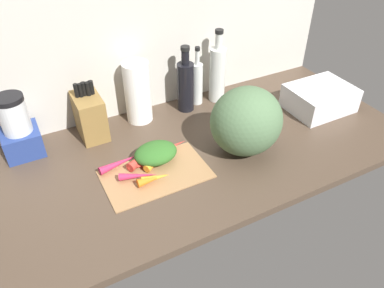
{
  "coord_description": "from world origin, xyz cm",
  "views": [
    {
      "loc": [
        -56.56,
        -102.51,
        91.61
      ],
      "look_at": [
        -6.87,
        -7.88,
        9.39
      ],
      "focal_mm": 35.19,
      "sensor_mm": 36.0,
      "label": 1
    }
  ],
  "objects": [
    {
      "name": "paper_towel_roll",
      "position": [
        -12.86,
        29.5,
        13.24
      ],
      "size": [
        10.95,
        10.95,
        26.48
      ],
      "primitive_type": "cylinder",
      "color": "white",
      "rests_on": "ground_plane"
    },
    {
      "name": "knife_block",
      "position": [
        -34.25,
        27.71,
        9.25
      ],
      "size": [
        10.14,
        16.26,
        23.28
      ],
      "color": "olive",
      "rests_on": "ground_plane"
    },
    {
      "name": "bottle_1",
      "position": [
        15.71,
        30.14,
        10.47
      ],
      "size": [
        5.02,
        5.02,
        27.29
      ],
      "color": "silver",
      "rests_on": "ground_plane"
    },
    {
      "name": "wall_back",
      "position": [
        0.0,
        38.5,
        30.0
      ],
      "size": [
        170.0,
        3.0,
        60.0
      ],
      "primitive_type": "cube",
      "color": "#BCB7AD",
      "rests_on": "ground_plane"
    },
    {
      "name": "carrot_greens_pile",
      "position": [
        -18.22,
        -0.58,
        4.25
      ],
      "size": [
        16.31,
        12.55,
        6.9
      ],
      "primitive_type": "ellipsoid",
      "color": "#2D6023",
      "rests_on": "cutting_board"
    },
    {
      "name": "carrot_4",
      "position": [
        -23.52,
        -2.08,
        1.98
      ],
      "size": [
        11.92,
        5.02,
        2.36
      ],
      "primitive_type": "cone",
      "rotation": [
        0.0,
        1.57,
        -0.24
      ],
      "color": "red",
      "rests_on": "cutting_board"
    },
    {
      "name": "carrot_2",
      "position": [
        -27.89,
        -6.94,
        2.16
      ],
      "size": [
        13.34,
        7.36,
        2.72
      ],
      "primitive_type": "cone",
      "rotation": [
        0.0,
        1.57,
        -0.37
      ],
      "color": "#B2264C",
      "rests_on": "cutting_board"
    },
    {
      "name": "winter_squash",
      "position": [
        15.13,
        -9.39,
        13.21
      ],
      "size": [
        27.62,
        25.54,
        26.42
      ],
      "primitive_type": "ellipsoid",
      "color": "#4C6B47",
      "rests_on": "ground_plane"
    },
    {
      "name": "ground_plane",
      "position": [
        0.0,
        0.0,
        -1.5
      ],
      "size": [
        170.0,
        80.0,
        3.0
      ],
      "primitive_type": "cube",
      "color": "#47382B"
    },
    {
      "name": "blender_appliance",
      "position": [
        -60.75,
        28.32,
        10.67
      ],
      "size": [
        13.68,
        13.68,
        24.83
      ],
      "color": "navy",
      "rests_on": "ground_plane"
    },
    {
      "name": "carrot_1",
      "position": [
        -31.35,
        2.54,
        2.31
      ],
      "size": [
        16.17,
        5.37,
        3.01
      ],
      "primitive_type": "cone",
      "rotation": [
        0.0,
        1.57,
        0.15
      ],
      "color": "#B2264C",
      "rests_on": "cutting_board"
    },
    {
      "name": "carrot_6",
      "position": [
        -16.36,
        -0.68,
        2.26
      ],
      "size": [
        16.82,
        11.74,
        2.91
      ],
      "primitive_type": "cone",
      "rotation": [
        0.0,
        1.57,
        0.54
      ],
      "color": "orange",
      "rests_on": "cutting_board"
    },
    {
      "name": "cutting_board",
      "position": [
        -21.19,
        -7.08,
        0.4
      ],
      "size": [
        37.81,
        22.83,
        0.8
      ],
      "primitive_type": "cube",
      "color": "#997047",
      "rests_on": "ground_plane"
    },
    {
      "name": "carrot_7",
      "position": [
        -22.78,
        -10.87,
        2.25
      ],
      "size": [
        10.42,
        4.53,
        2.89
      ],
      "primitive_type": "cone",
      "rotation": [
        0.0,
        1.57,
        -0.17
      ],
      "color": "orange",
      "rests_on": "cutting_board"
    },
    {
      "name": "bottle_2",
      "position": [
        25.31,
        28.68,
        13.64
      ],
      "size": [
        7.29,
        7.29,
        33.65
      ],
      "color": "silver",
      "rests_on": "ground_plane"
    },
    {
      "name": "carrot_5",
      "position": [
        -11.58,
        2.34,
        2.2
      ],
      "size": [
        16.1,
        5.16,
        2.81
      ],
      "primitive_type": "cone",
      "rotation": [
        0.0,
        1.57,
        0.15
      ],
      "color": "red",
      "rests_on": "cutting_board"
    },
    {
      "name": "bottle_0",
      "position": [
        8.65,
        27.72,
        12.1
      ],
      "size": [
        7.38,
        7.38,
        29.83
      ],
      "color": "black",
      "rests_on": "ground_plane"
    },
    {
      "name": "dish_rack",
      "position": [
        61.87,
        0.07,
        5.35
      ],
      "size": [
        27.58,
        21.75,
        10.69
      ],
      "primitive_type": "cube",
      "color": "silver",
      "rests_on": "ground_plane"
    },
    {
      "name": "carrot_3",
      "position": [
        -23.99,
        -10.96,
        2.33
      ],
      "size": [
        11.06,
        3.36,
        3.06
      ],
      "primitive_type": "cone",
      "rotation": [
        0.0,
        1.57,
        -0.03
      ],
      "color": "orange",
      "rests_on": "cutting_board"
    },
    {
      "name": "carrot_0",
      "position": [
        -21.38,
        2.32,
        2.57
      ],
      "size": [
        17.2,
        11.98,
        3.54
      ],
      "primitive_type": "cone",
      "rotation": [
        0.0,
        1.57,
        0.52
      ],
      "color": "red",
      "rests_on": "cutting_board"
    }
  ]
}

